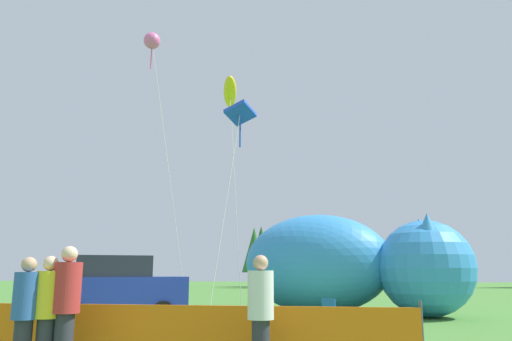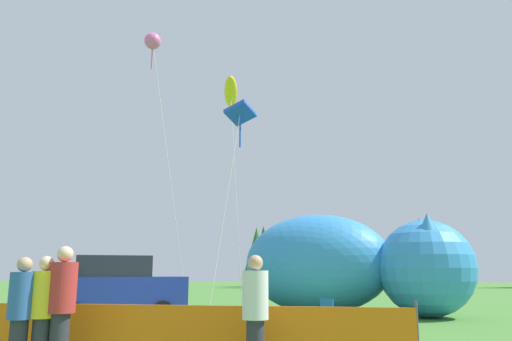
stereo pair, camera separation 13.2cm
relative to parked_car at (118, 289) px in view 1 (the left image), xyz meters
The scene contains 14 objects.
ground_plane 3.72m from the parked_car, 47.28° to the right, with size 120.00×120.00×0.00m, color #477F33.
parked_car is the anchor object (origin of this frame).
folding_chair 7.17m from the parked_car, 23.54° to the right, with size 0.70×0.70×0.88m.
inflatable_cat 7.83m from the parked_car, 25.50° to the left, with size 8.34×5.06×3.54m.
safety_fence 8.21m from the parked_car, 59.83° to the right, with size 7.51×0.07×1.07m.
spectator_in_green_shirt 8.31m from the parked_car, 75.01° to the right, with size 0.37×0.37×1.71m.
spectator_in_blue_shirt 9.43m from the parked_car, 53.92° to the right, with size 0.38×0.38×1.73m.
spectator_in_red_shirt 8.26m from the parked_car, 71.17° to the right, with size 0.41×0.41×1.87m.
spectator_in_yellow_shirt 8.24m from the parked_car, 72.99° to the right, with size 0.38×0.38×1.72m.
kite_blue_box 7.39m from the parked_car, 36.03° to the left, with size 1.24×2.39×7.62m.
kite_pink_octopus 11.40m from the parked_car, 102.72° to the left, with size 2.27×0.73×11.84m.
kite_yellow_hero 11.07m from the parked_car, 72.57° to the left, with size 1.38×2.59×10.25m.
horizon_tree_west 30.70m from the parked_car, 89.88° to the left, with size 2.33×2.33×5.56m.
horizon_tree_mid 33.84m from the parked_car, 91.84° to the left, with size 2.40×2.40×5.73m.
Camera 1 is at (4.18, -12.29, 1.50)m, focal length 35.00 mm.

